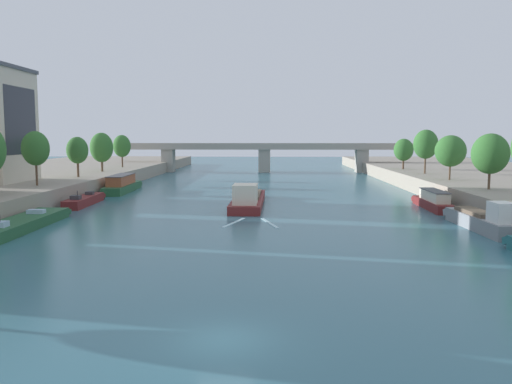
{
  "coord_description": "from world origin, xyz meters",
  "views": [
    {
      "loc": [
        2.08,
        -21.2,
        8.65
      ],
      "look_at": [
        0.0,
        42.31,
        1.8
      ],
      "focal_mm": 36.33,
      "sensor_mm": 36.0,
      "label": 1
    }
  ],
  "objects_px": {
    "moored_boat_right_midway": "(433,201)",
    "tree_right_third": "(404,150)",
    "barge_midriver": "(248,199)",
    "moored_boat_left_midway": "(22,224)",
    "tree_left_end_of_row": "(77,150)",
    "moored_boat_right_end": "(482,220)",
    "tree_right_end_of_row": "(490,154)",
    "tree_left_midway": "(35,148)",
    "tree_right_by_lamp": "(426,144)",
    "tree_left_third": "(102,148)",
    "tree_left_distant": "(122,146)",
    "bridge_far": "(264,153)",
    "moored_boat_left_second": "(122,185)",
    "moored_boat_left_lone": "(85,200)",
    "tree_right_nearest": "(451,151)"
  },
  "relations": [
    {
      "from": "moored_boat_left_second",
      "to": "tree_right_end_of_row",
      "type": "relative_size",
      "value": 2.31
    },
    {
      "from": "tree_right_third",
      "to": "bridge_far",
      "type": "bearing_deg",
      "value": 134.86
    },
    {
      "from": "tree_left_distant",
      "to": "tree_right_end_of_row",
      "type": "relative_size",
      "value": 0.99
    },
    {
      "from": "moored_boat_left_lone",
      "to": "tree_left_distant",
      "type": "height_order",
      "value": "tree_left_distant"
    },
    {
      "from": "moored_boat_left_second",
      "to": "moored_boat_right_midway",
      "type": "relative_size",
      "value": 1.29
    },
    {
      "from": "moored_boat_right_end",
      "to": "tree_left_third",
      "type": "height_order",
      "value": "tree_left_third"
    },
    {
      "from": "moored_boat_left_midway",
      "to": "moored_boat_right_midway",
      "type": "relative_size",
      "value": 1.41
    },
    {
      "from": "tree_right_third",
      "to": "bridge_far",
      "type": "relative_size",
      "value": 0.08
    },
    {
      "from": "moored_boat_left_midway",
      "to": "moored_boat_left_second",
      "type": "relative_size",
      "value": 1.09
    },
    {
      "from": "moored_boat_left_second",
      "to": "tree_left_midway",
      "type": "relative_size",
      "value": 2.2
    },
    {
      "from": "tree_left_end_of_row",
      "to": "tree_right_nearest",
      "type": "distance_m",
      "value": 55.25
    },
    {
      "from": "tree_right_end_of_row",
      "to": "tree_right_nearest",
      "type": "distance_m",
      "value": 13.4
    },
    {
      "from": "moored_boat_left_midway",
      "to": "bridge_far",
      "type": "distance_m",
      "value": 81.83
    },
    {
      "from": "tree_left_third",
      "to": "tree_right_nearest",
      "type": "bearing_deg",
      "value": -16.15
    },
    {
      "from": "moored_boat_right_end",
      "to": "tree_right_end_of_row",
      "type": "bearing_deg",
      "value": 65.78
    },
    {
      "from": "barge_midriver",
      "to": "moored_boat_left_midway",
      "type": "relative_size",
      "value": 1.19
    },
    {
      "from": "moored_boat_left_midway",
      "to": "tree_right_end_of_row",
      "type": "bearing_deg",
      "value": 16.19
    },
    {
      "from": "tree_right_third",
      "to": "moored_boat_right_end",
      "type": "bearing_deg",
      "value": -96.02
    },
    {
      "from": "tree_left_midway",
      "to": "tree_right_by_lamp",
      "type": "bearing_deg",
      "value": 22.34
    },
    {
      "from": "moored_boat_left_midway",
      "to": "tree_right_by_lamp",
      "type": "distance_m",
      "value": 63.49
    },
    {
      "from": "tree_left_midway",
      "to": "moored_boat_left_lone",
      "type": "bearing_deg",
      "value": 0.33
    },
    {
      "from": "moored_boat_left_lone",
      "to": "tree_right_third",
      "type": "xyz_separation_m",
      "value": [
        48.62,
        34.65,
        5.53
      ]
    },
    {
      "from": "moored_boat_left_second",
      "to": "tree_right_end_of_row",
      "type": "bearing_deg",
      "value": -20.91
    },
    {
      "from": "tree_left_midway",
      "to": "tree_right_by_lamp",
      "type": "relative_size",
      "value": 0.94
    },
    {
      "from": "moored_boat_right_midway",
      "to": "tree_left_third",
      "type": "distance_m",
      "value": 57.47
    },
    {
      "from": "moored_boat_left_lone",
      "to": "tree_right_by_lamp",
      "type": "relative_size",
      "value": 1.58
    },
    {
      "from": "moored_boat_right_midway",
      "to": "tree_right_third",
      "type": "bearing_deg",
      "value": 81.45
    },
    {
      "from": "barge_midriver",
      "to": "tree_right_end_of_row",
      "type": "distance_m",
      "value": 29.1
    },
    {
      "from": "moored_boat_left_midway",
      "to": "moored_boat_left_second",
      "type": "height_order",
      "value": "moored_boat_left_second"
    },
    {
      "from": "tree_left_third",
      "to": "tree_left_midway",
      "type": "bearing_deg",
      "value": -89.1
    },
    {
      "from": "tree_left_distant",
      "to": "moored_boat_right_midway",
      "type": "bearing_deg",
      "value": -39.93
    },
    {
      "from": "moored_boat_right_midway",
      "to": "barge_midriver",
      "type": "bearing_deg",
      "value": 175.8
    },
    {
      "from": "tree_left_third",
      "to": "tree_left_distant",
      "type": "relative_size",
      "value": 1.06
    },
    {
      "from": "tree_left_third",
      "to": "tree_right_end_of_row",
      "type": "xyz_separation_m",
      "value": [
        55.66,
        -29.5,
        -0.06
      ]
    },
    {
      "from": "moored_boat_left_second",
      "to": "tree_left_distant",
      "type": "height_order",
      "value": "tree_left_distant"
    },
    {
      "from": "bridge_far",
      "to": "tree_left_midway",
      "type": "bearing_deg",
      "value": -114.29
    },
    {
      "from": "moored_boat_left_midway",
      "to": "tree_left_end_of_row",
      "type": "bearing_deg",
      "value": 101.51
    },
    {
      "from": "bridge_far",
      "to": "moored_boat_right_midway",
      "type": "bearing_deg",
      "value": -71.58
    },
    {
      "from": "tree_right_end_of_row",
      "to": "tree_right_third",
      "type": "bearing_deg",
      "value": 90.94
    },
    {
      "from": "tree_right_by_lamp",
      "to": "barge_midriver",
      "type": "bearing_deg",
      "value": -140.69
    },
    {
      "from": "tree_right_end_of_row",
      "to": "tree_right_third",
      "type": "distance_m",
      "value": 37.75
    },
    {
      "from": "tree_left_midway",
      "to": "tree_left_distant",
      "type": "height_order",
      "value": "tree_left_midway"
    },
    {
      "from": "moored_boat_right_end",
      "to": "tree_right_third",
      "type": "height_order",
      "value": "tree_right_third"
    },
    {
      "from": "moored_boat_right_end",
      "to": "tree_right_third",
      "type": "bearing_deg",
      "value": 83.98
    },
    {
      "from": "tree_left_distant",
      "to": "tree_right_third",
      "type": "xyz_separation_m",
      "value": [
        55.19,
        -4.65,
        -0.59
      ]
    },
    {
      "from": "moored_boat_left_second",
      "to": "barge_midriver",
      "type": "bearing_deg",
      "value": -38.32
    },
    {
      "from": "moored_boat_right_end",
      "to": "tree_left_distant",
      "type": "relative_size",
      "value": 1.98
    },
    {
      "from": "moored_boat_left_lone",
      "to": "tree_left_midway",
      "type": "xyz_separation_m",
      "value": [
        -6.0,
        -0.03,
        6.56
      ]
    },
    {
      "from": "barge_midriver",
      "to": "tree_right_nearest",
      "type": "distance_m",
      "value": 30.91
    },
    {
      "from": "moored_boat_left_second",
      "to": "tree_left_midway",
      "type": "xyz_separation_m",
      "value": [
        -6.29,
        -15.64,
        6.0
      ]
    }
  ]
}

